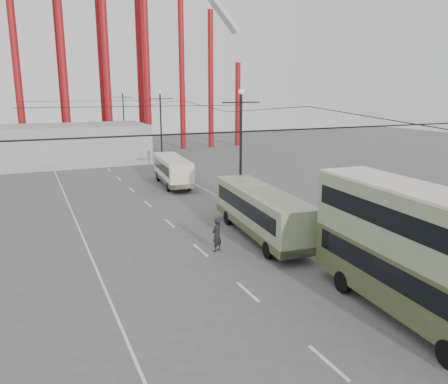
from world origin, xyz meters
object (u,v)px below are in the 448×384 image
single_decker_green (261,211)px  pedestrian (217,235)px  single_decker_cream (172,170)px  double_decker_bus (413,247)px

single_decker_green → pedestrian: size_ratio=5.46×
single_decker_cream → pedestrian: single_decker_cream is taller
double_decker_bus → single_decker_green: 11.59m
double_decker_bus → single_decker_cream: size_ratio=1.13×
double_decker_bus → pedestrian: bearing=116.4°
single_decker_green → single_decker_cream: (-0.19, 17.68, -0.15)m
double_decker_bus → single_decker_green: size_ratio=0.94×
double_decker_bus → single_decker_cream: 29.23m
single_decker_cream → pedestrian: 19.24m
double_decker_bus → single_decker_green: (-0.47, 11.51, -1.33)m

